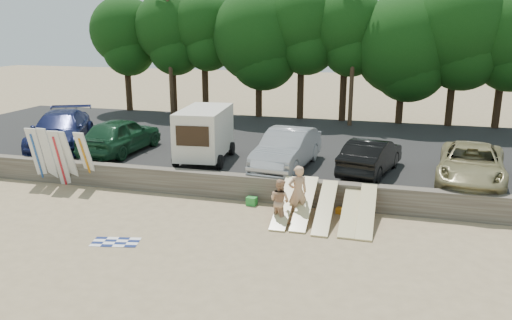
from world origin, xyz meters
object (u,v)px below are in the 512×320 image
object	(u,v)px
car_4	(471,164)
beachgoer_a	(298,192)
car_0	(61,130)
beachgoer_b	(280,201)
car_3	(371,156)
car_1	(120,135)
cooler	(252,201)
car_2	(287,149)
box_trailer	(204,132)

from	to	relation	value
car_4	beachgoer_a	bearing A→B (deg)	-140.18
car_0	beachgoer_b	size ratio (longest dim) A/B	3.89
car_3	beachgoer_b	xyz separation A→B (m)	(-2.85, -4.67, -0.64)
car_3	car_4	size ratio (longest dim) A/B	0.84
beachgoer_b	car_1	bearing A→B (deg)	-2.59
car_3	cooler	distance (m)	5.52
car_2	cooler	xyz separation A→B (m)	(-0.72, -3.10, -1.38)
box_trailer	car_1	size ratio (longest dim) A/B	0.78
box_trailer	beachgoer_a	xyz separation A→B (m)	(5.11, -4.16, -1.07)
box_trailer	car_1	xyz separation A→B (m)	(-4.50, 0.34, -0.48)
car_0	car_1	size ratio (longest dim) A/B	1.21
box_trailer	car_4	xyz separation A→B (m)	(11.32, -0.26, -0.61)
car_2	beachgoer_b	bearing A→B (deg)	-75.08
car_3	beachgoer_b	distance (m)	5.51
car_1	car_4	world-z (taller)	car_1
car_4	cooler	distance (m)	8.80
box_trailer	car_2	distance (m)	3.91
box_trailer	car_0	size ratio (longest dim) A/B	0.64
box_trailer	car_4	distance (m)	11.34
car_1	cooler	xyz separation A→B (m)	(7.66, -3.63, -1.41)
car_2	beachgoer_a	world-z (taller)	car_2
car_0	car_1	xyz separation A→B (m)	(3.46, -0.14, -0.03)
car_0	beachgoer_b	distance (m)	13.60
car_0	beachgoer_a	size ratio (longest dim) A/B	3.15
car_1	beachgoer_a	world-z (taller)	car_1
car_0	car_1	bearing A→B (deg)	-26.05
car_2	beachgoer_b	distance (m)	4.64
car_0	beachgoer_a	bearing A→B (deg)	-43.34
box_trailer	car_0	xyz separation A→B (m)	(-7.96, 0.48, -0.46)
box_trailer	beachgoer_a	bearing A→B (deg)	-45.03
beachgoer_a	beachgoer_b	distance (m)	0.79
car_0	beachgoer_a	distance (m)	13.88
car_1	beachgoer_a	xyz separation A→B (m)	(9.61, -4.50, -0.59)
beachgoer_b	cooler	world-z (taller)	beachgoer_b
cooler	car_3	bearing A→B (deg)	43.17
box_trailer	beachgoer_a	distance (m)	6.68
car_0	box_trailer	bearing A→B (deg)	-27.23
car_3	car_2	bearing A→B (deg)	15.96
beachgoer_a	beachgoer_b	world-z (taller)	beachgoer_a
car_2	cooler	distance (m)	3.47
car_3	cooler	bearing A→B (deg)	50.87
box_trailer	car_2	world-z (taller)	box_trailer
beachgoer_b	cooler	bearing A→B (deg)	-18.49
car_2	car_4	bearing A→B (deg)	5.45
car_2	car_3	xyz separation A→B (m)	(3.56, 0.14, -0.11)
beachgoer_b	car_4	bearing A→B (deg)	-120.00
car_2	cooler	size ratio (longest dim) A/B	13.49
car_2	beachgoer_a	distance (m)	4.20
car_3	car_4	xyz separation A→B (m)	(3.89, -0.21, -0.00)
car_2	car_3	bearing A→B (deg)	8.32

